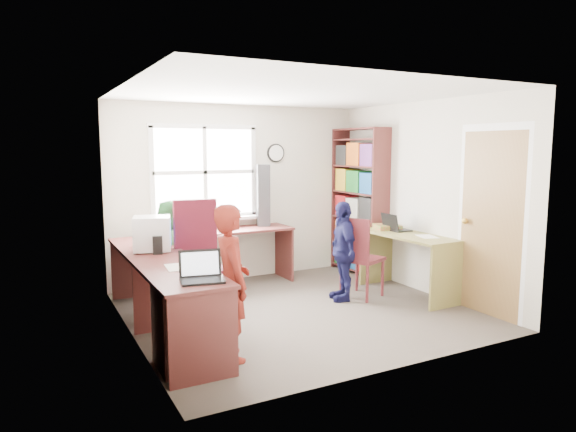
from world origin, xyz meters
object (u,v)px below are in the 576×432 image
object	(u,v)px
l_desk	(192,293)
wooden_chair	(359,255)
person_green	(172,254)
person_navy	(343,251)
right_desk	(410,251)
cd_tower	(263,195)
bookshelf	(359,205)
laptop_left	(201,273)
crt_monitor	(152,234)
swivel_chair	(199,268)
person_red	(231,282)
laptop_right	(394,227)
potted_plant	(205,220)

from	to	relation	value
l_desk	wooden_chair	distance (m)	2.24
person_green	person_navy	bearing A→B (deg)	-95.12
right_desk	person_green	xyz separation A→B (m)	(-2.75, 0.90, 0.06)
wooden_chair	cd_tower	bearing A→B (deg)	91.65
bookshelf	cd_tower	bearing A→B (deg)	167.77
person_green	laptop_left	bearing A→B (deg)	-171.99
l_desk	cd_tower	size ratio (longest dim) A/B	3.48
crt_monitor	person_navy	world-z (taller)	person_navy
bookshelf	swivel_chair	bearing A→B (deg)	-162.16
crt_monitor	person_red	world-z (taller)	person_red
crt_monitor	wooden_chair	bearing A→B (deg)	7.84
laptop_right	person_navy	bearing A→B (deg)	98.97
bookshelf	cd_tower	size ratio (longest dim) A/B	2.48
laptop_left	bookshelf	bearing A→B (deg)	45.73
swivel_chair	cd_tower	world-z (taller)	cd_tower
potted_plant	person_red	bearing A→B (deg)	-103.05
right_desk	laptop_right	distance (m)	0.40
crt_monitor	swivel_chair	bearing A→B (deg)	1.73
l_desk	right_desk	bearing A→B (deg)	4.89
wooden_chair	laptop_right	bearing A→B (deg)	-10.73
crt_monitor	person_navy	bearing A→B (deg)	8.27
wooden_chair	cd_tower	xyz separation A→B (m)	(-0.64, 1.37, 0.63)
laptop_left	laptop_right	xyz separation A→B (m)	(2.97, 1.21, 0.01)
crt_monitor	laptop_right	xyz separation A→B (m)	(3.05, -0.17, -0.12)
person_navy	crt_monitor	bearing A→B (deg)	-81.40
swivel_chair	potted_plant	bearing A→B (deg)	72.34
l_desk	person_green	size ratio (longest dim) A/B	2.40
l_desk	potted_plant	xyz separation A→B (m)	(0.71, 1.71, 0.44)
swivel_chair	cd_tower	bearing A→B (deg)	45.87
cd_tower	person_navy	xyz separation A→B (m)	(0.43, -1.33, -0.58)
cd_tower	potted_plant	xyz separation A→B (m)	(-0.86, -0.06, -0.27)
swivel_chair	person_navy	distance (m)	1.74
person_navy	potted_plant	bearing A→B (deg)	-118.84
person_red	person_navy	xyz separation A→B (m)	(1.82, 1.02, -0.08)
right_desk	crt_monitor	xyz separation A→B (m)	(-3.07, 0.47, 0.38)
l_desk	person_navy	distance (m)	2.05
bookshelf	laptop_right	size ratio (longest dim) A/B	6.23
bookshelf	swivel_chair	world-z (taller)	bookshelf
swivel_chair	cd_tower	distance (m)	1.86
laptop_left	person_navy	bearing A→B (deg)	38.57
l_desk	person_navy	xyz separation A→B (m)	(2.00, 0.44, 0.14)
bookshelf	person_navy	bearing A→B (deg)	-133.01
swivel_chair	wooden_chair	distance (m)	1.95
wooden_chair	person_navy	bearing A→B (deg)	144.63
bookshelf	laptop_right	world-z (taller)	bookshelf
swivel_chair	potted_plant	xyz separation A→B (m)	(0.44, 1.11, 0.36)
right_desk	person_red	xyz separation A→B (m)	(-2.70, -0.82, 0.12)
person_red	person_green	bearing A→B (deg)	6.87
l_desk	swivel_chair	distance (m)	0.67
crt_monitor	person_navy	size ratio (longest dim) A/B	0.37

